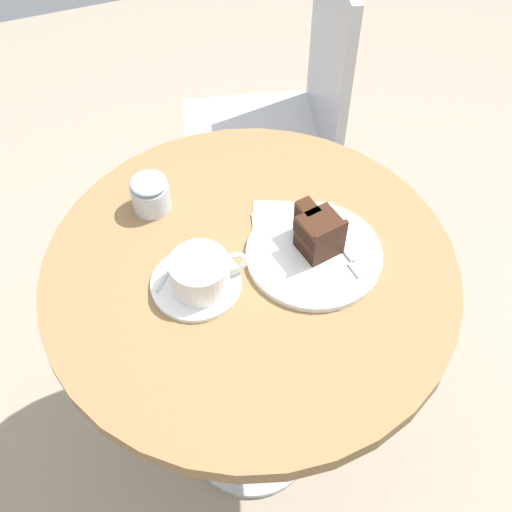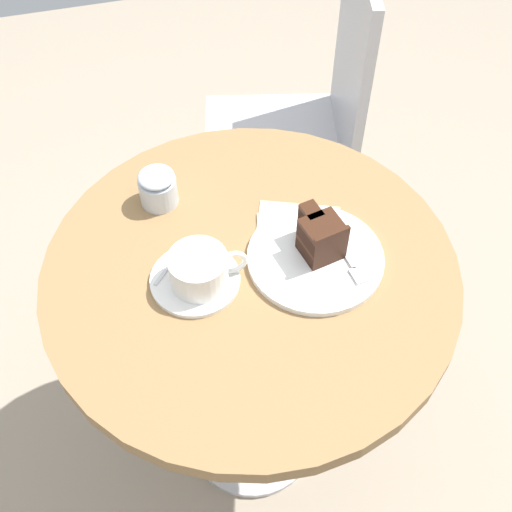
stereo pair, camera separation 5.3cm
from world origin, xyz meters
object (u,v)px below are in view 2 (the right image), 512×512
cake_plate (315,258)px  fork (349,261)px  coffee_cup (200,269)px  teaspoon (176,257)px  cake_slice (320,236)px  sugar_pot (158,187)px  napkin (297,237)px  cafe_chair (312,112)px  saucer (195,280)px

cake_plate → fork: (0.05, -0.03, 0.01)m
coffee_cup → teaspoon: (-0.03, 0.06, -0.03)m
coffee_cup → fork: bearing=-6.8°
cake_slice → cake_plate: bearing=-129.6°
coffee_cup → fork: 0.26m
sugar_pot → fork: bearing=-39.4°
napkin → cafe_chair: 0.60m
cake_slice → fork: 0.07m
saucer → napkin: size_ratio=0.78×
napkin → cafe_chair: cafe_chair is taller
coffee_cup → teaspoon: coffee_cup is taller
cake_slice → napkin: size_ratio=0.49×
coffee_cup → cake_slice: cake_slice is taller
coffee_cup → fork: (0.25, -0.03, -0.03)m
coffee_cup → cake_slice: (0.21, 0.01, 0.01)m
cake_plate → cake_slice: cake_slice is taller
saucer → cafe_chair: size_ratio=0.16×
teaspoon → cake_slice: cake_slice is taller
coffee_cup → sugar_pot: (-0.03, 0.21, -0.00)m
coffee_cup → cafe_chair: 0.75m
cake_slice → cafe_chair: size_ratio=0.10×
cafe_chair → napkin: bearing=-9.1°
saucer → cafe_chair: (0.41, 0.58, -0.19)m
fork → napkin: fork is taller
teaspoon → cake_slice: (0.24, -0.05, 0.04)m
coffee_cup → sugar_pot: size_ratio=1.82×
cake_plate → sugar_pot: size_ratio=3.23×
teaspoon → cafe_chair: bearing=2.7°
saucer → napkin: bearing=13.2°
saucer → sugar_pot: (-0.03, 0.20, 0.03)m
napkin → sugar_pot: size_ratio=2.69×
teaspoon → coffee_cup: bearing=-109.7°
cake_plate → fork: fork is taller
cake_plate → napkin: cake_plate is taller
fork → cafe_chair: bearing=159.3°
teaspoon → saucer: bearing=-114.5°
saucer → teaspoon: size_ratio=1.88×
teaspoon → fork: (0.28, -0.09, 0.00)m
cake_plate → sugar_pot: sugar_pot is taller
napkin → cafe_chair: (0.22, 0.53, -0.18)m
napkin → coffee_cup: bearing=-164.2°
saucer → sugar_pot: 0.20m
cake_plate → sugar_pot: 0.32m
fork → cake_plate: bearing=-124.4°
cake_slice → cafe_chair: bearing=71.4°
fork → cafe_chair: cafe_chair is taller
coffee_cup → cake_plate: coffee_cup is taller
cake_slice → sugar_pot: 0.32m
teaspoon → cake_plate: bearing=-62.6°
teaspoon → fork: fork is taller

